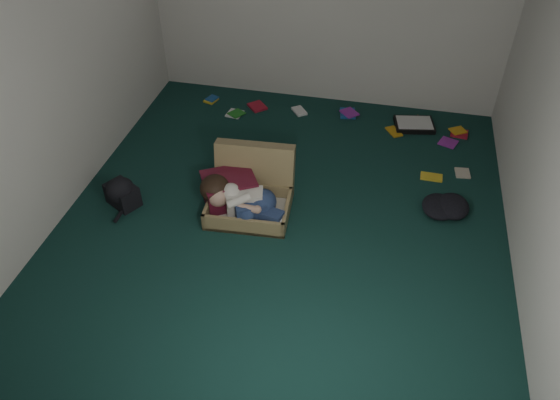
% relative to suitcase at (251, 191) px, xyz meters
% --- Properties ---
extents(floor, '(4.50, 4.50, 0.00)m').
position_rel_suitcase_xyz_m(floor, '(0.34, -0.13, -0.16)').
color(floor, '#12352F').
rests_on(floor, ground).
extents(wall_front, '(4.50, 0.00, 4.50)m').
position_rel_suitcase_xyz_m(wall_front, '(0.34, -2.38, 1.14)').
color(wall_front, silver).
rests_on(wall_front, ground).
extents(wall_left, '(0.00, 4.50, 4.50)m').
position_rel_suitcase_xyz_m(wall_left, '(-1.66, -0.13, 1.14)').
color(wall_left, silver).
rests_on(wall_left, ground).
extents(wall_right, '(0.00, 4.50, 4.50)m').
position_rel_suitcase_xyz_m(wall_right, '(2.34, -0.13, 1.14)').
color(wall_right, silver).
rests_on(wall_right, ground).
extents(suitcase, '(0.79, 0.78, 0.55)m').
position_rel_suitcase_xyz_m(suitcase, '(0.00, 0.00, 0.00)').
color(suitcase, '#988354').
rests_on(suitcase, floor).
extents(person, '(0.82, 0.39, 0.34)m').
position_rel_suitcase_xyz_m(person, '(-0.04, -0.19, 0.04)').
color(person, silver).
rests_on(person, suitcase).
extents(maroon_bin, '(0.59, 0.56, 0.33)m').
position_rel_suitcase_xyz_m(maroon_bin, '(-0.20, -0.04, -0.00)').
color(maroon_bin, '#581223').
rests_on(maroon_bin, floor).
extents(backpack, '(0.48, 0.45, 0.23)m').
position_rel_suitcase_xyz_m(backpack, '(-1.19, -0.25, -0.05)').
color(backpack, black).
rests_on(backpack, floor).
extents(clothing_pile, '(0.50, 0.45, 0.13)m').
position_rel_suitcase_xyz_m(clothing_pile, '(1.77, 0.23, -0.10)').
color(clothing_pile, black).
rests_on(clothing_pile, floor).
extents(paper_tray, '(0.48, 0.40, 0.06)m').
position_rel_suitcase_xyz_m(paper_tray, '(1.46, 1.71, -0.14)').
color(paper_tray, black).
rests_on(paper_tray, floor).
extents(book_scatter, '(3.14, 1.25, 0.02)m').
position_rel_suitcase_xyz_m(book_scatter, '(0.82, 1.52, -0.16)').
color(book_scatter, yellow).
rests_on(book_scatter, floor).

